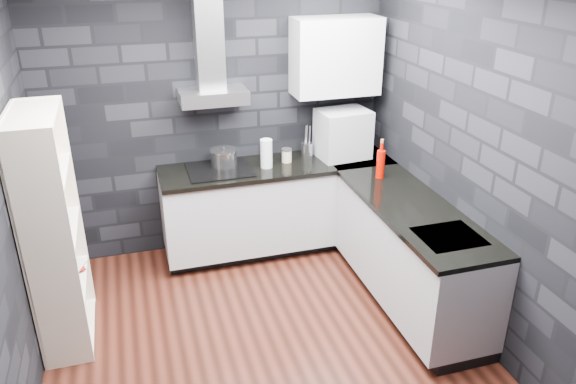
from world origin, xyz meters
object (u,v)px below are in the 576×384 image
storage_jar (287,156)px  bookshelf (53,232)px  glass_vase (266,154)px  utensil_crock (307,150)px  fruit_bowl (52,232)px  appliance_garage (343,134)px  red_bottle (380,164)px  pot (224,158)px

storage_jar → bookshelf: (-2.02, -0.86, -0.06)m
glass_vase → utensil_crock: glass_vase is taller
fruit_bowl → glass_vase: bearing=25.2°
appliance_garage → red_bottle: appliance_garage is taller
glass_vase → storage_jar: (0.22, 0.08, -0.08)m
red_bottle → bookshelf: bookshelf is taller
storage_jar → utensil_crock: utensil_crock is taller
pot → appliance_garage: bearing=-3.1°
pot → bookshelf: bookshelf is taller
red_bottle → utensil_crock: bearing=124.0°
pot → fruit_bowl: 1.73m
utensil_crock → fruit_bowl: (-2.25, -1.00, -0.03)m
utensil_crock → appliance_garage: (0.33, -0.09, 0.15)m
glass_vase → fruit_bowl: (-1.80, -0.85, -0.10)m
storage_jar → red_bottle: (0.68, -0.60, 0.07)m
pot → utensil_crock: size_ratio=1.69×
bookshelf → fruit_bowl: 0.08m
storage_jar → fruit_bowl: size_ratio=0.56×
appliance_garage → pot: bearing=171.5°
bookshelf → glass_vase: bearing=4.0°
fruit_bowl → pot: bearing=34.3°
utensil_crock → bookshelf: bookshelf is taller
appliance_garage → fruit_bowl: appliance_garage is taller
utensil_crock → pot: bearing=-178.3°
bookshelf → storage_jar: bearing=3.5°
red_bottle → storage_jar: bearing=138.6°
pot → appliance_garage: (1.15, -0.06, 0.14)m
bookshelf → appliance_garage: bearing=-1.3°
appliance_garage → bookshelf: bookshelf is taller
glass_vase → storage_jar: 0.24m
utensil_crock → bookshelf: (-2.25, -0.93, -0.07)m
utensil_crock → fruit_bowl: utensil_crock is taller
red_bottle → fruit_bowl: red_bottle is taller
storage_jar → bookshelf: bookshelf is taller
appliance_garage → storage_jar: bearing=173.3°
red_bottle → fruit_bowl: bearing=-173.2°
utensil_crock → bookshelf: size_ratio=0.08×
glass_vase → utensil_crock: (0.44, 0.15, -0.06)m
red_bottle → appliance_garage: bearing=101.9°
storage_jar → red_bottle: bearing=-41.4°
storage_jar → bookshelf: bearing=-157.0°
fruit_bowl → utensil_crock: bearing=24.0°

